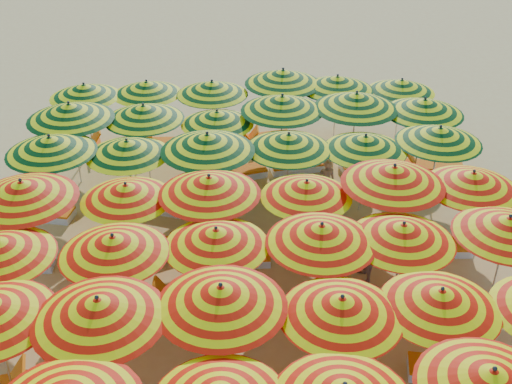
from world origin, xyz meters
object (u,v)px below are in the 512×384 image
(umbrella_38, at_px, (212,88))
(umbrella_21, at_px, (306,189))
(umbrella_8, at_px, (221,296))
(umbrella_24, at_px, (50,145))
(beachgoer_b, at_px, (365,258))
(umbrella_10, at_px, (441,299))
(umbrella_17, at_px, (508,226))
(lounger_18, at_px, (236,173))
(umbrella_40, at_px, (337,83))
(umbrella_32, at_px, (217,118))
(lounger_15, at_px, (40,212))
(umbrella_15, at_px, (321,234))
(lounger_12, at_px, (156,250))
(lounger_17, at_px, (192,208))
(umbrella_19, at_px, (126,192))
(umbrella_23, at_px, (473,180))
(lounger_22, at_px, (76,148))
(lounger_5, at_px, (455,371))
(lounger_10, at_px, (369,302))
(lounger_21, at_px, (432,167))
(umbrella_30, at_px, (70,111))
(umbrella_41, at_px, (401,86))
(umbrella_4, at_px, (492,381))
(lounger_23, at_px, (167,144))
(lounger_24, at_px, (233,144))
(umbrella_9, at_px, (342,307))
(umbrella_36, at_px, (84,91))
(lounger_11, at_px, (19,263))
(umbrella_31, at_px, (144,112))
(lounger_19, at_px, (300,165))
(umbrella_35, at_px, (424,106))
(umbrella_39, at_px, (283,77))
(umbrella_16, at_px, (403,233))
(lounger_25, at_px, (264,139))
(lounger_16, at_px, (154,204))
(umbrella_25, at_px, (127,148))
(beachgoer_a, at_px, (326,182))
(umbrella_7, at_px, (99,309))
(umbrella_13, at_px, (113,245))
(umbrella_34, at_px, (356,101))
(lounger_8, at_px, (149,308))
(umbrella_27, at_px, (289,142))
(umbrella_37, at_px, (147,88))
(umbrella_33, at_px, (282,103))
(umbrella_29, at_px, (439,135))

(umbrella_38, bearing_deg, umbrella_21, -70.46)
(umbrella_8, xyz_separation_m, umbrella_24, (-4.20, 6.14, -0.06))
(beachgoer_b, bearing_deg, umbrella_10, 1.88)
(umbrella_17, bearing_deg, lounger_18, 132.41)
(umbrella_40, bearing_deg, umbrella_24, -155.02)
(umbrella_32, bearing_deg, lounger_15, -159.44)
(umbrella_24, bearing_deg, umbrella_15, -34.32)
(lounger_12, height_order, lounger_17, same)
(umbrella_19, xyz_separation_m, umbrella_23, (7.97, -0.15, 0.10))
(lounger_22, bearing_deg, lounger_17, -58.74)
(umbrella_21, bearing_deg, lounger_5, -57.98)
(lounger_10, xyz_separation_m, lounger_21, (3.20, 5.85, 0.00))
(umbrella_30, relative_size, umbrella_41, 1.20)
(lounger_10, bearing_deg, umbrella_4, -60.36)
(lounger_23, relative_size, lounger_24, 1.01)
(umbrella_9, distance_m, umbrella_36, 11.91)
(umbrella_19, bearing_deg, lounger_5, -31.83)
(umbrella_32, height_order, lounger_21, umbrella_32)
(lounger_11, relative_size, lounger_18, 0.95)
(umbrella_31, relative_size, lounger_19, 1.39)
(umbrella_35, distance_m, umbrella_39, 4.44)
(umbrella_8, xyz_separation_m, umbrella_9, (2.09, -0.26, -0.14))
(umbrella_16, height_order, lounger_24, umbrella_16)
(lounger_24, xyz_separation_m, lounger_25, (1.01, 0.29, 0.00))
(lounger_16, xyz_separation_m, lounger_19, (4.26, 1.89, 0.00))
(lounger_12, bearing_deg, umbrella_25, -93.02)
(umbrella_40, relative_size, beachgoer_a, 1.86)
(umbrella_7, height_order, lounger_25, umbrella_7)
(umbrella_24, bearing_deg, umbrella_32, 22.97)
(umbrella_13, bearing_deg, lounger_12, 77.78)
(umbrella_36, bearing_deg, umbrella_31, -44.41)
(lounger_10, bearing_deg, umbrella_36, 150.74)
(lounger_19, bearing_deg, lounger_18, -178.22)
(lounger_18, bearing_deg, umbrella_34, 169.23)
(lounger_8, relative_size, lounger_25, 1.00)
(umbrella_27, relative_size, umbrella_37, 1.16)
(umbrella_19, height_order, umbrella_36, umbrella_36)
(umbrella_21, distance_m, lounger_17, 3.98)
(umbrella_16, height_order, umbrella_31, umbrella_31)
(umbrella_30, height_order, umbrella_37, umbrella_30)
(lounger_5, distance_m, lounger_23, 11.72)
(umbrella_9, distance_m, lounger_17, 7.17)
(lounger_10, bearing_deg, umbrella_33, 120.95)
(umbrella_34, distance_m, umbrella_37, 6.45)
(umbrella_15, xyz_separation_m, lounger_17, (-2.79, 4.18, -1.97))
(umbrella_27, height_order, beachgoer_a, umbrella_27)
(umbrella_10, xyz_separation_m, umbrella_34, (0.12, 8.26, 0.22))
(umbrella_38, height_order, lounger_22, umbrella_38)
(umbrella_34, distance_m, umbrella_35, 1.94)
(umbrella_29, height_order, lounger_15, umbrella_29)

